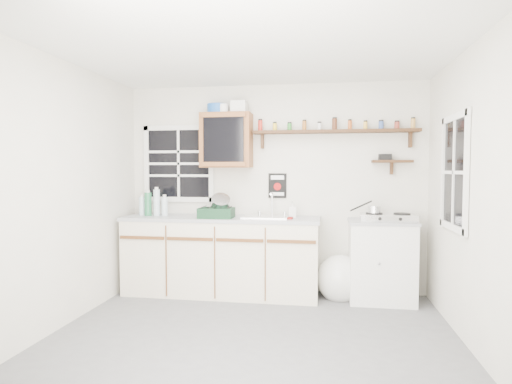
% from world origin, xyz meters
% --- Properties ---
extents(room, '(3.64, 3.24, 2.54)m').
position_xyz_m(room, '(0.00, 0.00, 1.25)').
color(room, '#535356').
rests_on(room, ground).
extents(main_cabinet, '(2.31, 0.63, 0.92)m').
position_xyz_m(main_cabinet, '(-0.58, 1.30, 0.46)').
color(main_cabinet, beige).
rests_on(main_cabinet, floor).
extents(right_cabinet, '(0.73, 0.57, 0.91)m').
position_xyz_m(right_cabinet, '(1.25, 1.32, 0.46)').
color(right_cabinet, silver).
rests_on(right_cabinet, floor).
extents(sink, '(0.52, 0.44, 0.29)m').
position_xyz_m(sink, '(-0.05, 1.30, 0.93)').
color(sink, silver).
rests_on(sink, main_cabinet).
extents(upper_cabinet, '(0.60, 0.32, 0.65)m').
position_xyz_m(upper_cabinet, '(-0.55, 1.44, 1.82)').
color(upper_cabinet, brown).
rests_on(upper_cabinet, wall_back).
extents(upper_cabinet_clutter, '(0.48, 0.24, 0.14)m').
position_xyz_m(upper_cabinet_clutter, '(-0.57, 1.44, 2.21)').
color(upper_cabinet_clutter, '#184B9C').
rests_on(upper_cabinet_clutter, upper_cabinet).
extents(spice_shelf, '(1.91, 0.18, 0.35)m').
position_xyz_m(spice_shelf, '(0.73, 1.51, 1.93)').
color(spice_shelf, '#311F0D').
rests_on(spice_shelf, wall_back).
extents(secondary_shelf, '(0.45, 0.16, 0.24)m').
position_xyz_m(secondary_shelf, '(1.36, 1.52, 1.58)').
color(secondary_shelf, '#311F0D').
rests_on(secondary_shelf, wall_back).
extents(warning_sign, '(0.22, 0.02, 0.30)m').
position_xyz_m(warning_sign, '(0.05, 1.59, 1.28)').
color(warning_sign, black).
rests_on(warning_sign, wall_back).
extents(window_back, '(0.93, 0.03, 0.98)m').
position_xyz_m(window_back, '(-1.20, 1.59, 1.55)').
color(window_back, black).
rests_on(window_back, wall_back).
extents(window_right, '(0.03, 0.78, 1.08)m').
position_xyz_m(window_right, '(1.79, 0.55, 1.45)').
color(window_right, black).
rests_on(window_right, wall_back).
extents(water_bottles, '(0.37, 0.11, 0.35)m').
position_xyz_m(water_bottles, '(-1.44, 1.31, 1.06)').
color(water_bottles, silver).
rests_on(water_bottles, main_cabinet).
extents(dish_rack, '(0.39, 0.31, 0.29)m').
position_xyz_m(dish_rack, '(-0.60, 1.19, 1.01)').
color(dish_rack, '#10311B').
rests_on(dish_rack, main_cabinet).
extents(soap_bottle, '(0.10, 0.10, 0.19)m').
position_xyz_m(soap_bottle, '(0.25, 1.36, 1.02)').
color(soap_bottle, silver).
rests_on(soap_bottle, main_cabinet).
extents(rag, '(0.14, 0.13, 0.02)m').
position_xyz_m(rag, '(0.19, 1.21, 0.93)').
color(rag, maroon).
rests_on(rag, main_cabinet).
extents(hotplate, '(0.60, 0.33, 0.09)m').
position_xyz_m(hotplate, '(1.31, 1.30, 0.95)').
color(hotplate, silver).
rests_on(hotplate, right_cabinet).
extents(saucepan, '(0.33, 0.23, 0.15)m').
position_xyz_m(saucepan, '(1.16, 1.31, 1.03)').
color(saucepan, silver).
rests_on(saucepan, hotplate).
extents(trash_bag, '(0.47, 0.43, 0.54)m').
position_xyz_m(trash_bag, '(0.80, 1.34, 0.23)').
color(trash_bag, silver).
rests_on(trash_bag, floor).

